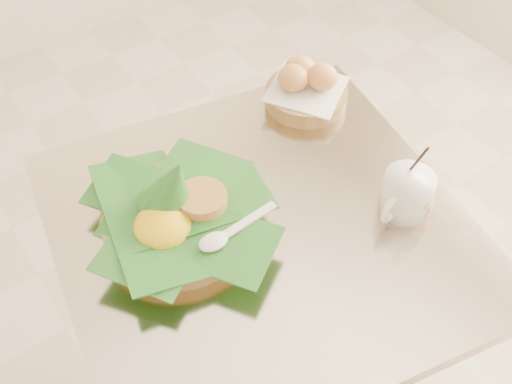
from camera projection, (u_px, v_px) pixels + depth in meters
cafe_table at (261, 295)px, 1.29m from camera, size 0.80×0.80×0.75m
rice_basket at (177, 213)px, 1.09m from camera, size 0.32×0.32×0.16m
bread_basket at (306, 88)px, 1.33m from camera, size 0.20×0.20×0.09m
coffee_mug at (406, 193)px, 1.12m from camera, size 0.12×0.09×0.16m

